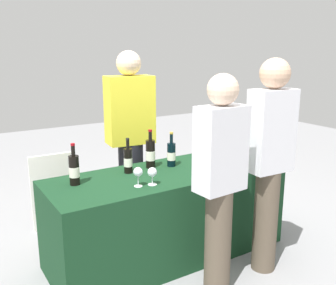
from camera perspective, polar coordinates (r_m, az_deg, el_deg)
name	(u,v)px	position (r m, az deg, el deg)	size (l,w,h in m)	color
ground_plane	(168,253)	(3.50, 0.00, -16.04)	(12.00, 12.00, 0.00)	gray
tasting_table	(168,214)	(3.33, 0.00, -10.47)	(2.00, 0.73, 0.75)	#14381E
wine_bottle_0	(74,170)	(2.95, -13.68, -3.93)	(0.08, 0.08, 0.32)	black
wine_bottle_1	(128,160)	(3.16, -5.91, -2.63)	(0.07, 0.07, 0.29)	black
wine_bottle_2	(150,154)	(3.28, -2.61, -1.65)	(0.08, 0.08, 0.33)	black
wine_bottle_3	(171,154)	(3.32, 0.50, -1.74)	(0.07, 0.07, 0.30)	black
wine_bottle_4	(222,144)	(3.69, 8.01, -0.16)	(0.08, 0.08, 0.32)	black
wine_glass_0	(138,173)	(2.84, -4.45, -4.47)	(0.07, 0.07, 0.15)	silver
wine_glass_1	(152,173)	(2.87, -2.34, -4.48)	(0.07, 0.07, 0.14)	silver
wine_glass_2	(213,157)	(3.31, 6.66, -2.18)	(0.07, 0.07, 0.13)	silver
wine_glass_3	(221,155)	(3.41, 7.90, -1.80)	(0.07, 0.07, 0.13)	silver
server_pouring	(131,135)	(3.72, -5.55, 1.09)	(0.46, 0.29, 1.72)	black
guest_0	(220,178)	(2.69, 7.68, -5.20)	(0.36, 0.21, 1.58)	brown
guest_1	(270,157)	(3.03, 14.77, -2.12)	(0.35, 0.22, 1.67)	brown
menu_board	(54,191)	(3.97, -16.46, -6.90)	(0.44, 0.03, 0.75)	white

